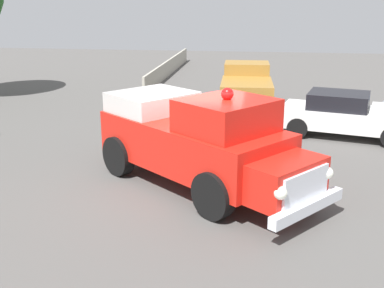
% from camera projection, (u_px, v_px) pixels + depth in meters
% --- Properties ---
extents(ground_plane, '(60.00, 60.00, 0.00)m').
position_uv_depth(ground_plane, '(192.00, 180.00, 12.15)').
color(ground_plane, '#514F4C').
extents(vintage_fire_truck, '(5.46, 5.97, 2.59)m').
position_uv_depth(vintage_fire_truck, '(199.00, 140.00, 11.44)').
color(vintage_fire_truck, black).
rests_on(vintage_fire_truck, ground).
extents(classic_hot_rod, '(2.84, 4.68, 1.46)m').
position_uv_depth(classic_hot_rod, '(348.00, 115.00, 15.78)').
color(classic_hot_rod, black).
rests_on(classic_hot_rod, ground).
extents(parked_pickup, '(4.86, 2.18, 1.90)m').
position_uv_depth(parked_pickup, '(246.00, 88.00, 18.96)').
color(parked_pickup, black).
rests_on(parked_pickup, ground).
extents(lawn_chair_by_car, '(0.59, 0.60, 1.02)m').
position_uv_depth(lawn_chair_by_car, '(224.00, 121.00, 15.53)').
color(lawn_chair_by_car, '#B7BABF').
rests_on(lawn_chair_by_car, ground).
extents(background_fence, '(12.95, 0.12, 0.90)m').
position_uv_depth(background_fence, '(169.00, 67.00, 28.39)').
color(background_fence, '#A8A393').
rests_on(background_fence, ground).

